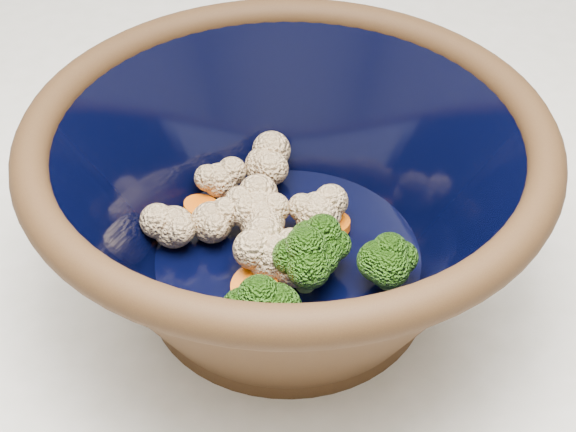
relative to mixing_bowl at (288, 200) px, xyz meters
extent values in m
cylinder|color=black|center=(0.00, 0.00, -0.07)|extent=(0.20, 0.20, 0.01)
torus|color=black|center=(0.00, 0.00, 0.05)|extent=(0.33, 0.33, 0.02)
cylinder|color=black|center=(0.00, 0.00, -0.05)|extent=(0.19, 0.19, 0.00)
cylinder|color=#608442|center=(0.06, -0.03, -0.04)|extent=(0.01, 0.01, 0.02)
ellipsoid|color=#376914|center=(0.06, -0.03, -0.02)|extent=(0.04, 0.04, 0.03)
cylinder|color=#608442|center=(0.02, -0.02, -0.04)|extent=(0.01, 0.01, 0.02)
ellipsoid|color=#376914|center=(0.02, -0.02, -0.02)|extent=(0.04, 0.04, 0.03)
cylinder|color=#608442|center=(0.01, -0.03, -0.04)|extent=(0.01, 0.01, 0.02)
ellipsoid|color=#376914|center=(0.01, -0.03, -0.01)|extent=(0.04, 0.04, 0.04)
cylinder|color=#608442|center=(-0.02, -0.08, -0.04)|extent=(0.01, 0.01, 0.02)
ellipsoid|color=#376914|center=(-0.02, -0.08, -0.01)|extent=(0.04, 0.04, 0.04)
sphere|color=beige|center=(-0.02, 0.02, -0.03)|extent=(0.03, 0.03, 0.03)
sphere|color=beige|center=(-0.02, 0.02, -0.03)|extent=(0.03, 0.03, 0.03)
sphere|color=beige|center=(0.00, -0.03, -0.03)|extent=(0.03, 0.03, 0.03)
sphere|color=beige|center=(-0.01, -0.02, -0.03)|extent=(0.03, 0.03, 0.03)
sphere|color=beige|center=(0.02, 0.02, -0.03)|extent=(0.03, 0.03, 0.03)
sphere|color=beige|center=(-0.08, 0.01, -0.03)|extent=(0.03, 0.03, 0.03)
sphere|color=beige|center=(0.00, -0.02, -0.03)|extent=(0.03, 0.03, 0.03)
sphere|color=beige|center=(-0.01, 0.08, -0.03)|extent=(0.03, 0.03, 0.03)
sphere|color=beige|center=(-0.05, 0.02, -0.03)|extent=(0.03, 0.03, 0.03)
sphere|color=beige|center=(-0.05, 0.06, -0.03)|extent=(0.03, 0.03, 0.03)
cylinder|color=orange|center=(-0.02, -0.04, -0.04)|extent=(0.03, 0.03, 0.01)
cylinder|color=orange|center=(0.03, 0.02, -0.04)|extent=(0.03, 0.03, 0.01)
cylinder|color=orange|center=(0.03, 0.02, -0.04)|extent=(0.03, 0.03, 0.01)
cylinder|color=orange|center=(0.00, -0.01, -0.04)|extent=(0.03, 0.03, 0.01)
cylinder|color=orange|center=(-0.06, 0.04, -0.04)|extent=(0.03, 0.03, 0.01)
camera|label=1|loc=(-0.01, -0.40, 0.34)|focal=50.00mm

